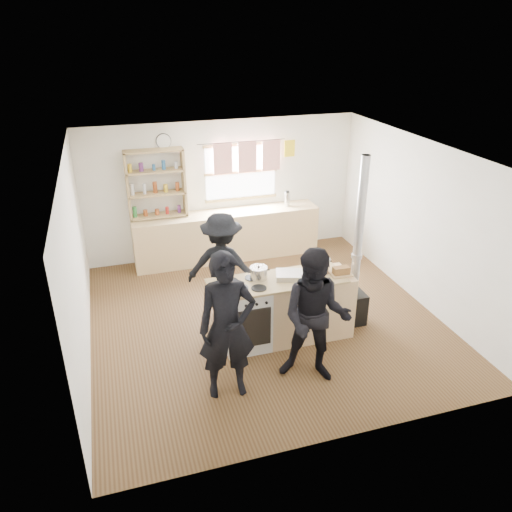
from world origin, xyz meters
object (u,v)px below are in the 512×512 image
(cooking_island, at_px, (286,308))
(roast_tray, at_px, (289,275))
(person_far, at_px, (222,266))
(stockpot_stove, at_px, (259,273))
(flue_heater, at_px, (354,282))
(person_near_left, at_px, (227,327))
(thermos, at_px, (287,199))
(stockpot_counter, at_px, (319,265))
(bread_board, at_px, (341,272))
(person_near_right, at_px, (316,317))
(skillet_greens, at_px, (237,290))

(cooking_island, relative_size, roast_tray, 4.64)
(person_far, bearing_deg, stockpot_stove, 136.69)
(cooking_island, xyz_separation_m, roast_tray, (0.03, 0.01, 0.51))
(stockpot_stove, bearing_deg, flue_heater, -0.88)
(flue_heater, height_order, person_near_left, flue_heater)
(thermos, distance_m, stockpot_counter, 2.76)
(bread_board, relative_size, flue_heater, 0.11)
(roast_tray, relative_size, person_near_right, 0.25)
(roast_tray, bearing_deg, flue_heater, 4.16)
(cooking_island, xyz_separation_m, skillet_greens, (-0.74, -0.14, 0.49))
(stockpot_stove, height_order, person_near_left, person_near_left)
(cooking_island, bearing_deg, thermos, 69.83)
(flue_heater, relative_size, person_far, 1.54)
(person_near_right, bearing_deg, stockpot_stove, 139.46)
(thermos, height_order, roast_tray, thermos)
(stockpot_stove, relative_size, person_far, 0.15)
(thermos, relative_size, person_near_left, 0.15)
(person_near_left, xyz_separation_m, person_near_right, (1.07, -0.05, -0.04))
(roast_tray, bearing_deg, bread_board, -10.84)
(flue_heater, height_order, person_far, flue_heater)
(roast_tray, height_order, person_near_right, person_near_right)
(roast_tray, relative_size, stockpot_stove, 1.79)
(skillet_greens, height_order, person_near_left, person_near_left)
(stockpot_stove, bearing_deg, bread_board, -11.83)
(thermos, relative_size, bread_board, 0.97)
(bread_board, distance_m, person_near_right, 1.07)
(skillet_greens, distance_m, person_near_left, 0.79)
(stockpot_counter, height_order, person_near_right, person_near_right)
(cooking_island, height_order, bread_board, bread_board)
(roast_tray, xyz_separation_m, person_near_right, (-0.01, -0.92, -0.11))
(thermos, xyz_separation_m, cooking_island, (-1.02, -2.77, -0.57))
(cooking_island, relative_size, person_far, 1.21)
(flue_heater, bearing_deg, skillet_greens, -172.63)
(thermos, relative_size, person_far, 0.17)
(skillet_greens, bearing_deg, bread_board, 0.98)
(roast_tray, relative_size, person_far, 0.26)
(roast_tray, relative_size, person_near_left, 0.23)
(thermos, relative_size, cooking_island, 0.14)
(skillet_greens, xyz_separation_m, stockpot_counter, (1.21, 0.20, 0.07))
(cooking_island, xyz_separation_m, stockpot_counter, (0.47, 0.06, 0.57))
(bread_board, bearing_deg, stockpot_counter, 144.75)
(stockpot_counter, xyz_separation_m, bread_board, (0.25, -0.18, -0.05))
(thermos, distance_m, bread_board, 2.90)
(bread_board, bearing_deg, roast_tray, 169.16)
(skillet_greens, bearing_deg, person_near_left, -113.27)
(skillet_greens, bearing_deg, roast_tray, 11.58)
(stockpot_stove, relative_size, person_near_right, 0.14)
(cooking_island, bearing_deg, flue_heater, 4.79)
(cooking_island, xyz_separation_m, stockpot_stove, (-0.37, 0.11, 0.55))
(flue_heater, distance_m, person_near_right, 1.46)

